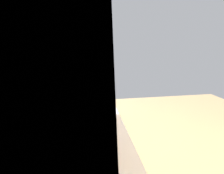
% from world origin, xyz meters
% --- Properties ---
extents(wall_back, '(4.02, 0.12, 2.74)m').
position_xyz_m(wall_back, '(0.00, 1.51, 1.37)').
color(wall_back, '#EABD80').
rests_on(wall_back, ground_plane).
extents(upper_cabinets, '(1.99, 0.32, 0.67)m').
position_xyz_m(upper_cabinets, '(-0.39, 1.30, 1.79)').
color(upper_cabinets, '#DABE6A').
extents(oven_range, '(0.66, 0.61, 1.08)m').
position_xyz_m(oven_range, '(1.50, 1.15, 0.47)').
color(oven_range, '#B7BABF').
rests_on(oven_range, ground_plane).
extents(microwave, '(0.49, 0.33, 0.34)m').
position_xyz_m(microwave, '(0.26, 1.17, 1.07)').
color(microwave, white).
rests_on(microwave, counter_run).
extents(bowl, '(0.16, 0.16, 0.04)m').
position_xyz_m(bowl, '(-0.27, 1.05, 0.93)').
color(bowl, silver).
rests_on(bowl, counter_run).
extents(kettle, '(0.18, 0.13, 0.17)m').
position_xyz_m(kettle, '(0.92, 1.05, 0.98)').
color(kettle, red).
rests_on(kettle, counter_run).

